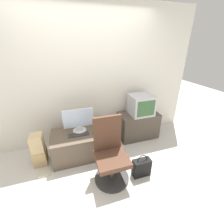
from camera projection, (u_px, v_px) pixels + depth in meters
The scene contains 13 objects.
ground_plane at pixel (108, 184), 2.24m from camera, with size 12.00×12.00×0.00m, color beige.
wall_back at pixel (88, 79), 2.83m from camera, with size 4.40×0.05×2.60m.
desk at pixel (84, 143), 2.76m from camera, with size 1.10×0.61×0.47m.
side_stand at pixel (138, 125), 3.28m from camera, with size 0.83×0.47×0.56m.
main_monitor at pixel (79, 121), 2.63m from camera, with size 0.54×0.24×0.43m.
keyboard at pixel (79, 135), 2.59m from camera, with size 0.35×0.12×0.01m.
mouse at pixel (93, 132), 2.64m from camera, with size 0.05×0.03×0.03m.
crt_tv at pixel (141, 105), 3.06m from camera, with size 0.46×0.43×0.41m.
office_chair at pixel (110, 155), 2.22m from camera, with size 0.53×0.53×0.99m.
cardboard_box_lower at pixel (40, 156), 2.58m from camera, with size 0.21×0.24×0.27m.
cardboard_box_upper at pixel (37, 143), 2.46m from camera, with size 0.19×0.22×0.30m.
handbag at pixel (141, 167), 2.34m from camera, with size 0.28×0.13×0.39m.
book at pixel (45, 173), 2.41m from camera, with size 0.19×0.16×0.02m.
Camera 1 is at (-0.43, -1.52, 1.92)m, focal length 24.00 mm.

